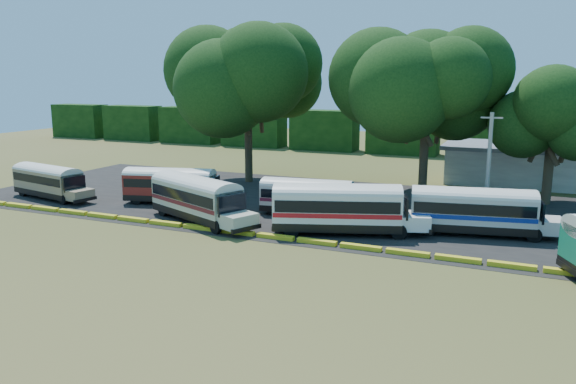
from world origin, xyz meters
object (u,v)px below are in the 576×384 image
at_px(bus_beige, 49,179).
at_px(bus_red, 172,183).
at_px(bus_white_red, 340,206).
at_px(bus_cream_west, 197,196).
at_px(tree_west, 247,72).

bearing_deg(bus_beige, bus_red, 24.30).
height_order(bus_red, bus_white_red, bus_white_red).
height_order(bus_cream_west, tree_west, tree_west).
bearing_deg(bus_white_red, bus_beige, 159.47).
xyz_separation_m(bus_red, bus_cream_west, (5.37, -4.43, 0.16)).
bearing_deg(bus_beige, bus_white_red, 9.63).
bearing_deg(bus_cream_west, tree_west, 127.71).
bearing_deg(tree_west, bus_cream_west, -75.83).
xyz_separation_m(bus_cream_west, bus_white_red, (11.07, 0.98, 0.06)).
height_order(bus_white_red, tree_west, tree_west).
height_order(bus_beige, bus_white_red, bus_white_red).
bearing_deg(tree_west, bus_red, -95.73).
distance_m(bus_red, tree_west, 15.45).
xyz_separation_m(bus_beige, bus_cream_west, (16.88, -1.76, 0.21)).
relative_size(bus_red, tree_west, 0.61).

